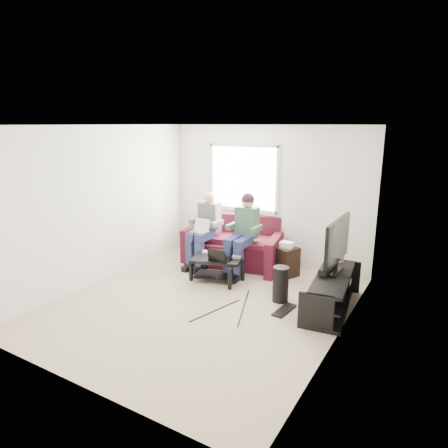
# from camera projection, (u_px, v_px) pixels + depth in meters

# --- Properties ---
(floor) EXTENTS (4.50, 4.50, 0.00)m
(floor) POSITION_uv_depth(u_px,v_px,m) (202.00, 303.00, 5.98)
(floor) COLOR #C6B49A
(floor) RESTS_ON ground
(ceiling) EXTENTS (4.50, 4.50, 0.00)m
(ceiling) POSITION_uv_depth(u_px,v_px,m) (199.00, 125.00, 5.34)
(ceiling) COLOR white
(ceiling) RESTS_ON wall_back
(wall_back) EXTENTS (4.50, 0.00, 4.50)m
(wall_back) POSITION_uv_depth(u_px,v_px,m) (267.00, 195.00, 7.54)
(wall_back) COLOR white
(wall_back) RESTS_ON floor
(wall_front) EXTENTS (4.50, 0.00, 4.50)m
(wall_front) POSITION_uv_depth(u_px,v_px,m) (69.00, 267.00, 3.78)
(wall_front) COLOR white
(wall_front) RESTS_ON floor
(wall_left) EXTENTS (0.00, 4.50, 4.50)m
(wall_left) POSITION_uv_depth(u_px,v_px,m) (101.00, 205.00, 6.64)
(wall_left) COLOR white
(wall_left) RESTS_ON floor
(wall_right) EXTENTS (0.00, 4.50, 4.50)m
(wall_right) POSITION_uv_depth(u_px,v_px,m) (343.00, 239.00, 4.68)
(wall_right) COLOR white
(wall_right) RESTS_ON floor
(window) EXTENTS (1.48, 0.04, 1.28)m
(window) POSITION_uv_depth(u_px,v_px,m) (243.00, 178.00, 7.70)
(window) COLOR white
(window) RESTS_ON wall_back
(sofa) EXTENTS (2.10, 1.22, 0.90)m
(sofa) POSITION_uv_depth(u_px,v_px,m) (233.00, 246.00, 7.66)
(sofa) COLOR #4E1324
(sofa) RESTS_ON floor
(person_left) EXTENTS (0.40, 0.71, 1.38)m
(person_left) POSITION_uv_depth(u_px,v_px,m) (205.00, 226.00, 7.46)
(person_left) COLOR navy
(person_left) RESTS_ON sofa
(person_right) EXTENTS (0.40, 0.71, 1.42)m
(person_right) POSITION_uv_depth(u_px,v_px,m) (243.00, 228.00, 7.07)
(person_right) COLOR navy
(person_right) RESTS_ON sofa
(laptop_silver) EXTENTS (0.35, 0.27, 0.24)m
(laptop_silver) POSITION_uv_depth(u_px,v_px,m) (200.00, 229.00, 7.31)
(laptop_silver) COLOR silver
(laptop_silver) RESTS_ON person_left
(coffee_table) EXTENTS (0.94, 0.73, 0.41)m
(coffee_table) POSITION_uv_depth(u_px,v_px,m) (217.00, 264.00, 6.78)
(coffee_table) COLOR black
(coffee_table) RESTS_ON floor
(laptop_black) EXTENTS (0.38, 0.31, 0.24)m
(laptop_black) POSITION_uv_depth(u_px,v_px,m) (220.00, 253.00, 6.60)
(laptop_black) COLOR black
(laptop_black) RESTS_ON coffee_table
(controller_a) EXTENTS (0.16, 0.12, 0.04)m
(controller_a) POSITION_uv_depth(u_px,v_px,m) (207.00, 252.00, 6.99)
(controller_a) COLOR silver
(controller_a) RESTS_ON coffee_table
(controller_b) EXTENTS (0.16, 0.14, 0.04)m
(controller_b) POSITION_uv_depth(u_px,v_px,m) (217.00, 253.00, 6.95)
(controller_b) COLOR black
(controller_b) RESTS_ON coffee_table
(controller_c) EXTENTS (0.16, 0.14, 0.04)m
(controller_c) POSITION_uv_depth(u_px,v_px,m) (237.00, 257.00, 6.73)
(controller_c) COLOR gray
(controller_c) RESTS_ON coffee_table
(tv_stand) EXTENTS (0.65, 1.59, 0.51)m
(tv_stand) POSITION_uv_depth(u_px,v_px,m) (332.00, 294.00, 5.76)
(tv_stand) COLOR black
(tv_stand) RESTS_ON floor
(tv) EXTENTS (0.12, 1.10, 0.81)m
(tv) POSITION_uv_depth(u_px,v_px,m) (337.00, 243.00, 5.67)
(tv) COLOR black
(tv) RESTS_ON tv_stand
(soundbar) EXTENTS (0.12, 0.50, 0.10)m
(soundbar) POSITION_uv_depth(u_px,v_px,m) (327.00, 269.00, 5.82)
(soundbar) COLOR black
(soundbar) RESTS_ON tv_stand
(drink_cup) EXTENTS (0.08, 0.08, 0.12)m
(drink_cup) POSITION_uv_depth(u_px,v_px,m) (341.00, 258.00, 6.23)
(drink_cup) COLOR #9C7343
(drink_cup) RESTS_ON tv_stand
(console_white) EXTENTS (0.30, 0.22, 0.06)m
(console_white) POSITION_uv_depth(u_px,v_px,m) (324.00, 299.00, 5.41)
(console_white) COLOR silver
(console_white) RESTS_ON tv_stand
(console_grey) EXTENTS (0.34, 0.26, 0.08)m
(console_grey) POSITION_uv_depth(u_px,v_px,m) (338.00, 282.00, 5.99)
(console_grey) COLOR gray
(console_grey) RESTS_ON tv_stand
(console_black) EXTENTS (0.38, 0.30, 0.07)m
(console_black) POSITION_uv_depth(u_px,v_px,m) (331.00, 290.00, 5.70)
(console_black) COLOR black
(console_black) RESTS_ON tv_stand
(subwoofer) EXTENTS (0.24, 0.24, 0.54)m
(subwoofer) POSITION_uv_depth(u_px,v_px,m) (281.00, 284.00, 6.00)
(subwoofer) COLOR black
(subwoofer) RESTS_ON floor
(keyboard_floor) EXTENTS (0.20, 0.50, 0.03)m
(keyboard_floor) POSITION_uv_depth(u_px,v_px,m) (284.00, 310.00, 5.74)
(keyboard_floor) COLOR black
(keyboard_floor) RESTS_ON floor
(end_table) EXTENTS (0.35, 0.35, 0.62)m
(end_table) POSITION_uv_depth(u_px,v_px,m) (286.00, 261.00, 7.01)
(end_table) COLOR black
(end_table) RESTS_ON floor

